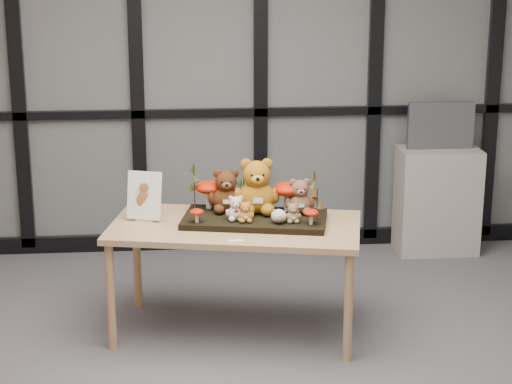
{
  "coord_description": "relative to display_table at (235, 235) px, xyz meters",
  "views": [
    {
      "loc": [
        -0.15,
        -4.24,
        2.38
      ],
      "look_at": [
        0.28,
        0.89,
        0.89
      ],
      "focal_mm": 65.0,
      "sensor_mm": 36.0,
      "label": 1
    }
  ],
  "objects": [
    {
      "name": "plush_cream_hedgehog",
      "position": [
        0.25,
        -0.1,
        0.15
      ],
      "size": [
        0.08,
        0.07,
        0.09
      ],
      "primitive_type": null,
      "rotation": [
        0.0,
        0.0,
        -0.2
      ],
      "color": "beige",
      "rests_on": "diorama_tray"
    },
    {
      "name": "sprig_green_far_left",
      "position": [
        -0.23,
        0.21,
        0.24
      ],
      "size": [
        0.05,
        0.05,
        0.28
      ],
      "primitive_type": null,
      "color": "#11350C",
      "rests_on": "diorama_tray"
    },
    {
      "name": "room_shell",
      "position": [
        -0.16,
        -0.93,
        1.06
      ],
      "size": [
        5.0,
        5.0,
        5.0
      ],
      "color": "#B8B5AD",
      "rests_on": "floor"
    },
    {
      "name": "mushroom_back_right",
      "position": [
        0.32,
        0.12,
        0.2
      ],
      "size": [
        0.18,
        0.18,
        0.2
      ],
      "primitive_type": null,
      "color": "#AD1A05",
      "rests_on": "diorama_tray"
    },
    {
      "name": "label_card",
      "position": [
        -0.01,
        -0.3,
        0.07
      ],
      "size": [
        0.08,
        0.03,
        0.0
      ],
      "primitive_type": "cube",
      "color": "white",
      "rests_on": "display_table"
    },
    {
      "name": "sign_holder",
      "position": [
        -0.53,
        0.13,
        0.21
      ],
      "size": [
        0.22,
        0.12,
        0.3
      ],
      "rotation": [
        0.0,
        0.0,
        -0.31
      ],
      "color": "silver",
      "rests_on": "display_table"
    },
    {
      "name": "glass_partition",
      "position": [
        -0.16,
        1.54,
        0.8
      ],
      "size": [
        4.9,
        0.06,
        2.78
      ],
      "color": "#2D383F",
      "rests_on": "floor"
    },
    {
      "name": "diorama_tray",
      "position": [
        0.12,
        0.03,
        0.09
      ],
      "size": [
        0.91,
        0.58,
        0.04
      ],
      "primitive_type": "cube",
      "rotation": [
        0.0,
        0.0,
        -0.2
      ],
      "color": "black",
      "rests_on": "display_table"
    },
    {
      "name": "bear_brown_medium",
      "position": [
        -0.04,
        0.16,
        0.25
      ],
      "size": [
        0.25,
        0.24,
        0.29
      ],
      "primitive_type": null,
      "rotation": [
        0.0,
        0.0,
        -0.2
      ],
      "color": "#47230F",
      "rests_on": "diorama_tray"
    },
    {
      "name": "mushroom_back_left",
      "position": [
        -0.14,
        0.23,
        0.2
      ],
      "size": [
        0.17,
        0.17,
        0.19
      ],
      "primitive_type": null,
      "color": "#AD1A05",
      "rests_on": "diorama_tray"
    },
    {
      "name": "bear_small_yellow",
      "position": [
        0.06,
        -0.06,
        0.17
      ],
      "size": [
        0.12,
        0.11,
        0.13
      ],
      "primitive_type": null,
      "rotation": [
        0.0,
        0.0,
        -0.2
      ],
      "color": "#C17527",
      "rests_on": "diorama_tray"
    },
    {
      "name": "mushroom_front_right",
      "position": [
        0.43,
        -0.14,
        0.15
      ],
      "size": [
        0.09,
        0.09,
        0.1
      ],
      "primitive_type": null,
      "color": "#AD1A05",
      "rests_on": "diorama_tray"
    },
    {
      "name": "bear_pooh_yellow",
      "position": [
        0.14,
        0.12,
        0.29
      ],
      "size": [
        0.32,
        0.3,
        0.36
      ],
      "primitive_type": null,
      "rotation": [
        0.0,
        0.0,
        -0.2
      ],
      "color": "#A26814",
      "rests_on": "diorama_tray"
    },
    {
      "name": "sprig_green_centre",
      "position": [
        0.07,
        0.21,
        0.19
      ],
      "size": [
        0.05,
        0.05,
        0.18
      ],
      "primitive_type": null,
      "color": "#11350C",
      "rests_on": "diorama_tray"
    },
    {
      "name": "mushroom_front_left",
      "position": [
        -0.23,
        -0.05,
        0.15
      ],
      "size": [
        0.08,
        0.08,
        0.09
      ],
      "primitive_type": null,
      "color": "#AD1A05",
      "rests_on": "diorama_tray"
    },
    {
      "name": "sprig_dry_far_right",
      "position": [
        0.47,
        0.05,
        0.24
      ],
      "size": [
        0.05,
        0.05,
        0.26
      ],
      "primitive_type": null,
      "color": "brown",
      "rests_on": "diorama_tray"
    },
    {
      "name": "monitor",
      "position": [
        1.6,
        1.35,
        0.35
      ],
      "size": [
        0.49,
        0.05,
        0.35
      ],
      "color": "#47494E",
      "rests_on": "cabinet"
    },
    {
      "name": "bear_tan_back",
      "position": [
        0.39,
        0.08,
        0.22
      ],
      "size": [
        0.21,
        0.19,
        0.23
      ],
      "primitive_type": null,
      "rotation": [
        0.0,
        0.0,
        -0.2
      ],
      "color": "brown",
      "rests_on": "diorama_tray"
    },
    {
      "name": "sprig_dry_mid_right",
      "position": [
        0.48,
        -0.06,
        0.2
      ],
      "size": [
        0.05,
        0.05,
        0.19
      ],
      "primitive_type": null,
      "color": "brown",
      "rests_on": "diorama_tray"
    },
    {
      "name": "display_table",
      "position": [
        0.0,
        0.0,
        0.0
      ],
      "size": [
        1.58,
        1.01,
        0.68
      ],
      "rotation": [
        0.0,
        0.0,
        -0.2
      ],
      "color": "tan",
      "rests_on": "floor"
    },
    {
      "name": "bear_white_bow",
      "position": [
        0.0,
        -0.02,
        0.18
      ],
      "size": [
        0.14,
        0.13,
        0.16
      ],
      "primitive_type": null,
      "rotation": [
        0.0,
        0.0,
        -0.2
      ],
      "color": "silver",
      "rests_on": "diorama_tray"
    },
    {
      "name": "sprig_green_mid_left",
      "position": [
        -0.09,
        0.23,
        0.2
      ],
      "size": [
        0.05,
        0.05,
        0.19
      ],
      "primitive_type": null,
      "color": "#11350C",
      "rests_on": "diorama_tray"
    },
    {
      "name": "cabinet",
      "position": [
        1.6,
        1.33,
        -0.22
      ],
      "size": [
        0.59,
        0.35,
        0.79
      ],
      "primitive_type": "cube",
      "color": "#9E978D",
      "rests_on": "floor"
    },
    {
      "name": "bear_beige_small",
      "position": [
        0.33,
        -0.1,
        0.17
      ],
      "size": [
        0.11,
        0.11,
        0.13
      ],
      "primitive_type": null,
      "rotation": [
        0.0,
        0.0,
        -0.2
      ],
      "color": "olive",
      "rests_on": "diorama_tray"
    }
  ]
}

